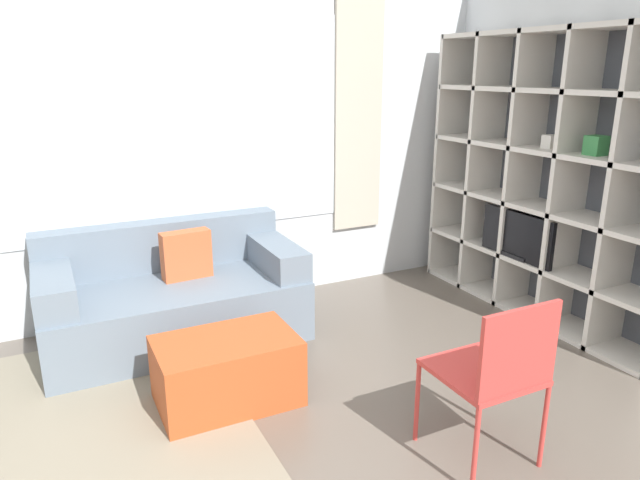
{
  "coord_description": "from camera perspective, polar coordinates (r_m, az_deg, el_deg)",
  "views": [
    {
      "loc": [
        -0.74,
        -1.38,
        1.84
      ],
      "look_at": [
        0.72,
        1.58,
        0.85
      ],
      "focal_mm": 32.0,
      "sensor_mm": 36.0,
      "label": 1
    }
  ],
  "objects": [
    {
      "name": "area_rug",
      "position": [
        3.36,
        -26.79,
        -18.36
      ],
      "size": [
        2.16,
        2.3,
        0.01
      ],
      "primitive_type": "cube",
      "color": "gray",
      "rests_on": "ground_plane"
    },
    {
      "name": "shelving_unit",
      "position": [
        4.58,
        21.89,
        5.61
      ],
      "size": [
        0.38,
        2.21,
        2.12
      ],
      "color": "#515660",
      "rests_on": "ground_plane"
    },
    {
      "name": "ottoman",
      "position": [
        3.36,
        -9.27,
        -12.78
      ],
      "size": [
        0.78,
        0.49,
        0.39
      ],
      "color": "#B74C23",
      "rests_on": "ground_plane"
    },
    {
      "name": "folding_chair",
      "position": [
        2.82,
        17.23,
        -12.11
      ],
      "size": [
        0.44,
        0.46,
        0.86
      ],
      "rotation": [
        0.0,
        0.0,
        3.14
      ],
      "color": "#CC3D38",
      "rests_on": "ground_plane"
    },
    {
      "name": "wall_back",
      "position": [
        4.37,
        -16.64,
        9.67
      ],
      "size": [
        6.79,
        0.11,
        2.7
      ],
      "color": "silver",
      "rests_on": "ground_plane"
    },
    {
      "name": "wall_right",
      "position": [
        4.57,
        25.64,
        8.95
      ],
      "size": [
        0.07,
        4.07,
        2.7
      ],
      "primitive_type": "cube",
      "color": "silver",
      "rests_on": "ground_plane"
    },
    {
      "name": "couch_main",
      "position": [
        4.16,
        -14.4,
        -5.59
      ],
      "size": [
        1.74,
        0.88,
        0.78
      ],
      "color": "slate",
      "rests_on": "ground_plane"
    }
  ]
}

